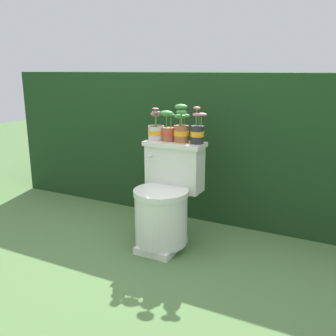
% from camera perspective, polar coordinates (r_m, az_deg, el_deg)
% --- Properties ---
extents(ground_plane, '(12.00, 12.00, 0.00)m').
position_cam_1_polar(ground_plane, '(2.64, -2.52, -11.63)').
color(ground_plane, '#4C703D').
extents(hedge_backdrop, '(3.43, 0.86, 1.15)m').
position_cam_1_polar(hedge_backdrop, '(3.32, 5.84, 4.34)').
color(hedge_backdrop, '#193819').
rests_on(hedge_backdrop, ground).
extents(toilet, '(0.41, 0.48, 0.70)m').
position_cam_1_polar(toilet, '(2.52, -0.41, -5.19)').
color(toilet, silver).
rests_on(toilet, ground).
extents(potted_plant_left, '(0.11, 0.11, 0.22)m').
position_cam_1_polar(potted_plant_left, '(2.59, -1.82, 5.82)').
color(potted_plant_left, beige).
rests_on(potted_plant_left, toilet).
extents(potted_plant_midleft, '(0.11, 0.09, 0.21)m').
position_cam_1_polar(potted_plant_midleft, '(2.56, 0.03, 6.02)').
color(potted_plant_midleft, '#9E5638').
rests_on(potted_plant_midleft, toilet).
extents(potted_plant_middle, '(0.11, 0.13, 0.26)m').
position_cam_1_polar(potted_plant_middle, '(2.51, 2.06, 6.25)').
color(potted_plant_middle, '#9E5638').
rests_on(potted_plant_middle, toilet).
extents(potted_plant_midright, '(0.11, 0.09, 0.24)m').
position_cam_1_polar(potted_plant_midright, '(2.47, 4.51, 5.65)').
color(potted_plant_midright, '#262628').
rests_on(potted_plant_midright, toilet).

